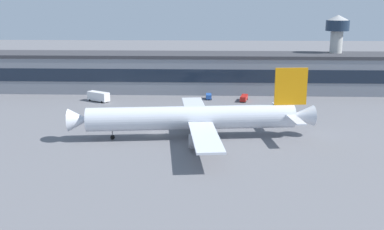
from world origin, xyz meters
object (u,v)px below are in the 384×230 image
at_px(control_tower, 336,43).
at_px(follow_me_car, 209,96).
at_px(fuel_truck, 99,96).
at_px(airliner, 195,118).
at_px(pushback_tractor, 289,101).
at_px(belt_loader, 244,98).

distance_m(control_tower, follow_me_car, 55.35).
height_order(control_tower, fuel_truck, control_tower).
bearing_deg(airliner, control_tower, 51.95).
height_order(control_tower, pushback_tractor, control_tower).
bearing_deg(belt_loader, control_tower, 30.93).
xyz_separation_m(control_tower, follow_me_car, (-48.98, -19.18, -17.20)).
relative_size(belt_loader, pushback_tractor, 1.22).
distance_m(airliner, pushback_tractor, 51.56).
height_order(control_tower, belt_loader, control_tower).
relative_size(pushback_tractor, fuel_truck, 0.63).
relative_size(control_tower, fuel_truck, 3.38).
xyz_separation_m(belt_loader, follow_me_car, (-12.36, 2.77, -0.06)).
bearing_deg(pushback_tractor, fuel_truck, 178.95).
xyz_separation_m(pushback_tractor, fuel_truck, (-65.92, 1.21, 0.83)).
bearing_deg(airliner, pushback_tractor, 53.07).
bearing_deg(belt_loader, follow_me_car, 167.38).
distance_m(belt_loader, fuel_truck, 50.83).
xyz_separation_m(follow_me_car, fuel_truck, (-38.40, -5.42, 0.79)).
xyz_separation_m(belt_loader, fuel_truck, (-50.76, -2.65, 0.73)).
bearing_deg(pushback_tractor, airliner, -126.93).
bearing_deg(follow_me_car, control_tower, 21.38).
xyz_separation_m(control_tower, fuel_truck, (-87.39, -24.60, -16.41)).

